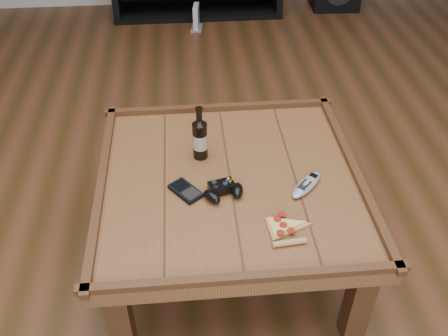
{
  "coord_description": "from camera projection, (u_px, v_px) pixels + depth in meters",
  "views": [
    {
      "loc": [
        -0.15,
        -1.44,
        1.69
      ],
      "look_at": [
        -0.02,
        -0.02,
        0.52
      ],
      "focal_mm": 40.0,
      "sensor_mm": 36.0,
      "label": 1
    }
  ],
  "objects": [
    {
      "name": "ground",
      "position": [
        229.0,
        256.0,
        2.19
      ],
      "size": [
        6.0,
        6.0,
        0.0
      ],
      "primitive_type": "plane",
      "color": "#402A12",
      "rests_on": "ground"
    },
    {
      "name": "coffee_table",
      "position": [
        230.0,
        190.0,
        1.95
      ],
      "size": [
        1.03,
        1.03,
        0.48
      ],
      "color": "brown",
      "rests_on": "ground"
    },
    {
      "name": "beer_bottle",
      "position": [
        200.0,
        138.0,
        1.95
      ],
      "size": [
        0.06,
        0.06,
        0.23
      ],
      "color": "black",
      "rests_on": "coffee_table"
    },
    {
      "name": "game_controller",
      "position": [
        223.0,
        191.0,
        1.82
      ],
      "size": [
        0.16,
        0.13,
        0.04
      ],
      "rotation": [
        0.0,
        0.0,
        0.25
      ],
      "color": "black",
      "rests_on": "coffee_table"
    },
    {
      "name": "pizza_slice",
      "position": [
        284.0,
        229.0,
        1.69
      ],
      "size": [
        0.14,
        0.22,
        0.02
      ],
      "rotation": [
        0.0,
        0.0,
        0.09
      ],
      "color": "tan",
      "rests_on": "coffee_table"
    },
    {
      "name": "smartphone",
      "position": [
        186.0,
        191.0,
        1.84
      ],
      "size": [
        0.13,
        0.14,
        0.02
      ],
      "rotation": [
        0.0,
        0.0,
        0.66
      ],
      "color": "black",
      "rests_on": "coffee_table"
    },
    {
      "name": "remote_control",
      "position": [
        306.0,
        185.0,
        1.86
      ],
      "size": [
        0.16,
        0.17,
        0.03
      ],
      "rotation": [
        0.0,
        0.0,
        -0.74
      ],
      "color": "#989EA5",
      "rests_on": "coffee_table"
    },
    {
      "name": "game_console",
      "position": [
        196.0,
        18.0,
        3.98
      ],
      "size": [
        0.11,
        0.17,
        0.2
      ],
      "rotation": [
        0.0,
        0.0,
        -0.14
      ],
      "color": "gray",
      "rests_on": "ground"
    }
  ]
}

